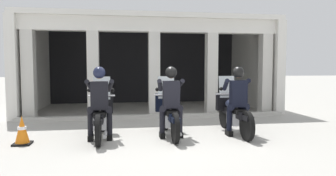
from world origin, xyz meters
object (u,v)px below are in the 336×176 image
object	(u,v)px
motorcycle_left	(101,115)
motorcycle_center	(169,113)
police_officer_center	(171,96)
traffic_cone_flank	(22,131)
police_officer_left	(100,97)
motorcycle_right	(233,112)
police_officer_right	(238,95)

from	to	relation	value
motorcycle_left	motorcycle_center	size ratio (longest dim) A/B	1.00
motorcycle_center	police_officer_center	xyz separation A→B (m)	(-0.00, -0.28, 0.44)
traffic_cone_flank	police_officer_left	bearing A→B (deg)	5.33
motorcycle_right	police_officer_right	distance (m)	0.52
motorcycle_right	police_officer_right	xyz separation A→B (m)	(-0.00, -0.28, 0.44)
motorcycle_right	police_officer_right	bearing A→B (deg)	-94.45
motorcycle_left	police_officer_center	distance (m)	1.63
motorcycle_left	police_officer_right	distance (m)	3.14
motorcycle_left	police_officer_center	size ratio (longest dim) A/B	1.29
police_officer_left	motorcycle_left	bearing A→B (deg)	85.14
motorcycle_center	motorcycle_right	xyz separation A→B (m)	(1.55, -0.02, 0.00)
police_officer_left	motorcycle_right	size ratio (longest dim) A/B	0.78
motorcycle_left	police_officer_left	distance (m)	0.52
motorcycle_center	police_officer_center	distance (m)	0.52
motorcycle_center	traffic_cone_flank	world-z (taller)	motorcycle_center
police_officer_center	police_officer_right	distance (m)	1.55
motorcycle_center	motorcycle_right	distance (m)	1.55
motorcycle_left	police_officer_right	bearing A→B (deg)	-10.19
motorcycle_center	police_officer_center	size ratio (longest dim) A/B	1.29
police_officer_center	motorcycle_left	bearing A→B (deg)	167.00
police_officer_left	motorcycle_right	distance (m)	3.14
motorcycle_right	traffic_cone_flank	world-z (taller)	motorcycle_right
motorcycle_center	police_officer_center	bearing A→B (deg)	-92.94
motorcycle_center	police_officer_right	xyz separation A→B (m)	(1.55, -0.30, 0.44)
police_officer_left	traffic_cone_flank	size ratio (longest dim) A/B	2.69
motorcycle_left	police_officer_center	xyz separation A→B (m)	(1.55, -0.28, 0.44)
traffic_cone_flank	motorcycle_center	bearing A→B (deg)	7.91
motorcycle_left	motorcycle_center	xyz separation A→B (m)	(1.55, 0.00, 0.00)
motorcycle_left	police_officer_left	bearing A→B (deg)	-94.86
traffic_cone_flank	motorcycle_left	bearing A→B (deg)	15.50
police_officer_center	police_officer_right	world-z (taller)	same
motorcycle_left	motorcycle_right	world-z (taller)	same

